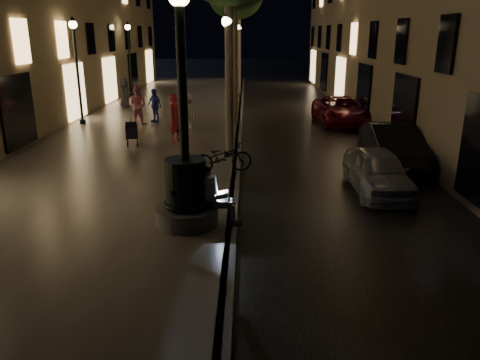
{
  "coord_description": "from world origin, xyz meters",
  "views": [
    {
      "loc": [
        0.32,
        -7.73,
        4.31
      ],
      "look_at": [
        0.18,
        3.0,
        0.92
      ],
      "focal_mm": 35.0,
      "sensor_mm": 36.0,
      "label": 1
    }
  ],
  "objects_px": {
    "fountain_lamppost": "(186,181)",
    "car_third": "(341,110)",
    "pedestrian_dark": "(125,93)",
    "bicycle": "(223,157)",
    "car_second": "(393,146)",
    "pedestrian_pink": "(138,105)",
    "car_front": "(378,171)",
    "pedestrian_white": "(187,112)",
    "lamp_curb_a": "(228,67)",
    "lamp_left_b": "(76,57)",
    "tree_far": "(239,0)",
    "lamp_curb_c": "(237,50)",
    "pedestrian_red": "(175,118)",
    "lamp_curb_b": "(234,55)",
    "stroller": "(132,132)",
    "pedestrian_blue": "(155,105)",
    "lamp_curb_d": "(239,46)",
    "lamp_left_c": "(129,50)",
    "seated_man_laptop": "(214,194)"
  },
  "relations": [
    {
      "from": "stroller",
      "to": "lamp_left_c",
      "type": "bearing_deg",
      "value": 90.06
    },
    {
      "from": "lamp_curb_c",
      "to": "lamp_left_b",
      "type": "xyz_separation_m",
      "value": [
        -7.1,
        -10.0,
        0.0
      ]
    },
    {
      "from": "pedestrian_red",
      "to": "pedestrian_white",
      "type": "bearing_deg",
      "value": 23.15
    },
    {
      "from": "tree_far",
      "to": "lamp_left_b",
      "type": "bearing_deg",
      "value": -120.89
    },
    {
      "from": "tree_far",
      "to": "lamp_curb_a",
      "type": "height_order",
      "value": "tree_far"
    },
    {
      "from": "pedestrian_white",
      "to": "car_front",
      "type": "bearing_deg",
      "value": 80.74
    },
    {
      "from": "pedestrian_blue",
      "to": "pedestrian_white",
      "type": "bearing_deg",
      "value": -7.38
    },
    {
      "from": "pedestrian_red",
      "to": "bicycle",
      "type": "relative_size",
      "value": 1.02
    },
    {
      "from": "lamp_curb_a",
      "to": "bicycle",
      "type": "bearing_deg",
      "value": -92.94
    },
    {
      "from": "tree_far",
      "to": "lamp_left_b",
      "type": "height_order",
      "value": "tree_far"
    },
    {
      "from": "pedestrian_blue",
      "to": "lamp_curb_c",
      "type": "bearing_deg",
      "value": 110.16
    },
    {
      "from": "fountain_lamppost",
      "to": "car_front",
      "type": "height_order",
      "value": "fountain_lamppost"
    },
    {
      "from": "lamp_curb_b",
      "to": "car_third",
      "type": "distance_m",
      "value": 5.91
    },
    {
      "from": "pedestrian_pink",
      "to": "bicycle",
      "type": "distance_m",
      "value": 9.02
    },
    {
      "from": "lamp_curb_b",
      "to": "stroller",
      "type": "relative_size",
      "value": 4.47
    },
    {
      "from": "fountain_lamppost",
      "to": "lamp_curb_b",
      "type": "distance_m",
      "value": 14.16
    },
    {
      "from": "bicycle",
      "to": "fountain_lamppost",
      "type": "bearing_deg",
      "value": 154.88
    },
    {
      "from": "seated_man_laptop",
      "to": "pedestrian_white",
      "type": "xyz_separation_m",
      "value": [
        -1.86,
        10.42,
        0.1
      ]
    },
    {
      "from": "pedestrian_dark",
      "to": "bicycle",
      "type": "distance_m",
      "value": 14.48
    },
    {
      "from": "lamp_curb_c",
      "to": "stroller",
      "type": "relative_size",
      "value": 4.47
    },
    {
      "from": "car_second",
      "to": "pedestrian_red",
      "type": "height_order",
      "value": "pedestrian_red"
    },
    {
      "from": "car_third",
      "to": "pedestrian_dark",
      "type": "distance_m",
      "value": 12.24
    },
    {
      "from": "lamp_left_b",
      "to": "car_third",
      "type": "xyz_separation_m",
      "value": [
        12.37,
        1.28,
        -2.58
      ]
    },
    {
      "from": "fountain_lamppost",
      "to": "car_third",
      "type": "xyz_separation_m",
      "value": [
        5.97,
        13.28,
        -0.55
      ]
    },
    {
      "from": "lamp_left_b",
      "to": "car_second",
      "type": "distance_m",
      "value": 14.4
    },
    {
      "from": "lamp_left_b",
      "to": "lamp_left_c",
      "type": "height_order",
      "value": "same"
    },
    {
      "from": "lamp_left_b",
      "to": "car_third",
      "type": "bearing_deg",
      "value": 5.93
    },
    {
      "from": "pedestrian_white",
      "to": "car_second",
      "type": "bearing_deg",
      "value": 97.89
    },
    {
      "from": "car_front",
      "to": "bicycle",
      "type": "relative_size",
      "value": 1.94
    },
    {
      "from": "tree_far",
      "to": "lamp_left_b",
      "type": "xyz_separation_m",
      "value": [
        -7.18,
        -12.0,
        -3.2
      ]
    },
    {
      "from": "fountain_lamppost",
      "to": "car_third",
      "type": "height_order",
      "value": "fountain_lamppost"
    },
    {
      "from": "car_third",
      "to": "car_second",
      "type": "bearing_deg",
      "value": -91.1
    },
    {
      "from": "lamp_left_b",
      "to": "bicycle",
      "type": "bearing_deg",
      "value": -48.62
    },
    {
      "from": "stroller",
      "to": "pedestrian_pink",
      "type": "bearing_deg",
      "value": 86.22
    },
    {
      "from": "lamp_curb_d",
      "to": "lamp_left_c",
      "type": "distance_m",
      "value": 10.7
    },
    {
      "from": "lamp_curb_c",
      "to": "bicycle",
      "type": "xyz_separation_m",
      "value": [
        -0.1,
        -17.95,
        -2.55
      ]
    },
    {
      "from": "lamp_left_c",
      "to": "pedestrian_white",
      "type": "xyz_separation_m",
      "value": [
        5.15,
        -11.58,
        -2.22
      ]
    },
    {
      "from": "lamp_left_b",
      "to": "tree_far",
      "type": "bearing_deg",
      "value": 59.11
    },
    {
      "from": "fountain_lamppost",
      "to": "lamp_left_b",
      "type": "distance_m",
      "value": 13.75
    },
    {
      "from": "lamp_curb_d",
      "to": "pedestrian_white",
      "type": "distance_m",
      "value": 19.8
    },
    {
      "from": "fountain_lamppost",
      "to": "lamp_curb_a",
      "type": "relative_size",
      "value": 1.08
    },
    {
      "from": "car_second",
      "to": "pedestrian_white",
      "type": "xyz_separation_m",
      "value": [
        -7.45,
        4.91,
        0.32
      ]
    },
    {
      "from": "lamp_curb_a",
      "to": "fountain_lamppost",
      "type": "bearing_deg",
      "value": -96.65
    },
    {
      "from": "stroller",
      "to": "pedestrian_pink",
      "type": "distance_m",
      "value": 4.42
    },
    {
      "from": "fountain_lamppost",
      "to": "pedestrian_white",
      "type": "bearing_deg",
      "value": 96.83
    },
    {
      "from": "stroller",
      "to": "lamp_curb_b",
      "type": "bearing_deg",
      "value": 46.67
    },
    {
      "from": "pedestrian_pink",
      "to": "car_front",
      "type": "bearing_deg",
      "value": 150.33
    },
    {
      "from": "fountain_lamppost",
      "to": "pedestrian_pink",
      "type": "bearing_deg",
      "value": 107.35
    },
    {
      "from": "pedestrian_pink",
      "to": "pedestrian_blue",
      "type": "bearing_deg",
      "value": -124.16
    },
    {
      "from": "lamp_curb_b",
      "to": "car_third",
      "type": "xyz_separation_m",
      "value": [
        5.27,
        -0.72,
        -2.58
      ]
    }
  ]
}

